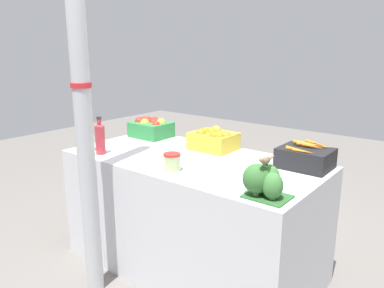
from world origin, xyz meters
name	(u,v)px	position (x,y,z in m)	size (l,w,h in m)	color
ground_plane	(192,264)	(0.00, 0.00, 0.00)	(10.00, 10.00, 0.00)	slate
market_table	(192,213)	(0.00, 0.00, 0.41)	(1.76, 0.88, 0.82)	silver
support_pole	(81,86)	(-0.33, -0.62, 1.35)	(0.12, 0.12, 2.69)	#B7BABF
apple_crate	(151,127)	(-0.68, 0.28, 0.90)	(0.31, 0.26, 0.17)	#2D8442
orange_crate	(213,139)	(-0.01, 0.27, 0.90)	(0.31, 0.26, 0.16)	gold
carrot_crate	(306,157)	(0.69, 0.28, 0.89)	(0.31, 0.27, 0.16)	black
broccoli_pile	(264,180)	(0.70, -0.30, 0.91)	(0.24, 0.21, 0.17)	#2D602D
juice_bottle_cloudy	(80,133)	(-0.81, -0.32, 0.95)	(0.07, 0.07, 0.29)	beige
juice_bottle_amber	(89,134)	(-0.70, -0.32, 0.95)	(0.07, 0.07, 0.30)	gold
juice_bottle_ruby	(100,138)	(-0.58, -0.32, 0.94)	(0.07, 0.07, 0.27)	#B2333D
pickle_jar	(172,162)	(0.07, -0.29, 0.88)	(0.11, 0.11, 0.11)	#B2C684
sparrow_bird	(265,160)	(0.72, -0.32, 1.02)	(0.04, 0.14, 0.05)	#4C3D2D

